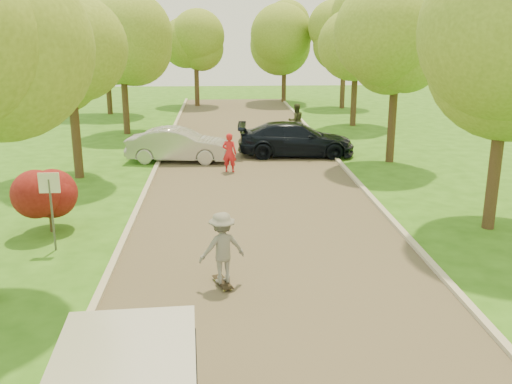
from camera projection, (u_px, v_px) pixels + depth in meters
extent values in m
plane|color=#2D6117|center=(283.00, 314.00, 12.08)|extent=(100.00, 100.00, 0.00)
cube|color=#4C4438|center=(258.00, 203.00, 19.75)|extent=(8.00, 60.00, 0.01)
cube|color=#B2AD9E|center=(140.00, 204.00, 19.49)|extent=(0.18, 60.00, 0.12)
cube|color=#B2AD9E|center=(373.00, 199.00, 19.99)|extent=(0.18, 60.00, 0.12)
cylinder|color=#59595E|center=(52.00, 215.00, 15.29)|extent=(0.06, 0.06, 2.00)
cube|color=white|center=(49.00, 183.00, 15.04)|extent=(0.55, 0.04, 0.55)
cylinder|color=#382619|center=(52.00, 220.00, 16.88)|extent=(0.12, 0.12, 0.70)
sphere|color=#590F0F|center=(49.00, 196.00, 16.67)|extent=(1.70, 1.70, 1.70)
cylinder|color=#382619|center=(76.00, 139.00, 22.73)|extent=(0.36, 0.36, 3.15)
sphere|color=olive|center=(70.00, 67.00, 21.95)|extent=(4.20, 4.20, 4.20)
sphere|color=olive|center=(85.00, 50.00, 21.81)|extent=(3.15, 3.15, 3.15)
cylinder|color=#382619|center=(125.00, 100.00, 32.25)|extent=(0.36, 0.36, 3.83)
sphere|color=olive|center=(121.00, 39.00, 31.33)|extent=(4.80, 4.80, 4.80)
sphere|color=olive|center=(134.00, 25.00, 31.17)|extent=(3.60, 3.60, 3.60)
cylinder|color=#382619|center=(495.00, 167.00, 16.76)|extent=(0.36, 0.36, 3.83)
sphere|color=olive|center=(509.00, 47.00, 15.82)|extent=(5.00, 5.00, 5.00)
cylinder|color=#382619|center=(392.00, 125.00, 25.43)|extent=(0.36, 0.36, 3.38)
sphere|color=olive|center=(396.00, 56.00, 24.60)|extent=(4.40, 4.40, 4.40)
sphere|color=olive|center=(412.00, 40.00, 24.46)|extent=(3.30, 3.30, 3.30)
cylinder|color=#382619|center=(354.00, 93.00, 34.97)|extent=(0.36, 0.36, 4.05)
sphere|color=olive|center=(357.00, 32.00, 33.98)|extent=(5.20, 5.20, 5.20)
sphere|color=olive|center=(371.00, 19.00, 33.81)|extent=(3.90, 3.90, 3.90)
cylinder|color=#382619|center=(109.00, 88.00, 39.81)|extent=(0.36, 0.36, 3.60)
sphere|color=olive|center=(105.00, 39.00, 38.90)|extent=(5.00, 5.00, 5.00)
sphere|color=olive|center=(115.00, 28.00, 38.74)|extent=(3.75, 3.75, 3.75)
cylinder|color=#382619|center=(343.00, 83.00, 42.73)|extent=(0.36, 0.36, 3.83)
sphere|color=olive|center=(345.00, 36.00, 41.79)|extent=(5.00, 5.00, 5.00)
sphere|color=olive|center=(355.00, 25.00, 41.63)|extent=(3.75, 3.75, 3.75)
cylinder|color=#382619|center=(197.00, 84.00, 44.04)|extent=(0.36, 0.36, 3.38)
sphere|color=olive|center=(196.00, 42.00, 43.18)|extent=(4.80, 4.80, 4.80)
sphere|color=olive|center=(205.00, 32.00, 43.02)|extent=(3.60, 3.60, 3.60)
cylinder|color=#382619|center=(284.00, 80.00, 46.36)|extent=(0.36, 0.36, 3.60)
sphere|color=olive|center=(284.00, 38.00, 45.45)|extent=(5.00, 5.00, 5.00)
sphere|color=olive|center=(294.00, 28.00, 45.28)|extent=(3.75, 3.75, 3.75)
imported|color=#ACACB1|center=(179.00, 145.00, 25.74)|extent=(4.78, 2.18, 1.52)
imported|color=black|center=(296.00, 139.00, 26.89)|extent=(5.59, 2.55, 1.59)
cube|color=black|center=(223.00, 282.00, 13.37)|extent=(0.51, 0.90, 0.02)
cylinder|color=#BFCC4C|center=(222.00, 278.00, 13.69)|extent=(0.05, 0.07, 0.07)
cylinder|color=#BFCC4C|center=(215.00, 280.00, 13.63)|extent=(0.05, 0.07, 0.07)
cylinder|color=#BFCC4C|center=(230.00, 289.00, 13.14)|extent=(0.05, 0.07, 0.07)
cylinder|color=#BFCC4C|center=(224.00, 290.00, 13.08)|extent=(0.05, 0.07, 0.07)
imported|color=slate|center=(222.00, 248.00, 13.13)|extent=(1.24, 0.96, 1.70)
imported|color=red|center=(229.00, 153.00, 23.78)|extent=(0.69, 0.54, 1.66)
imported|color=#303721|center=(296.00, 121.00, 31.41)|extent=(1.06, 0.93, 1.86)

